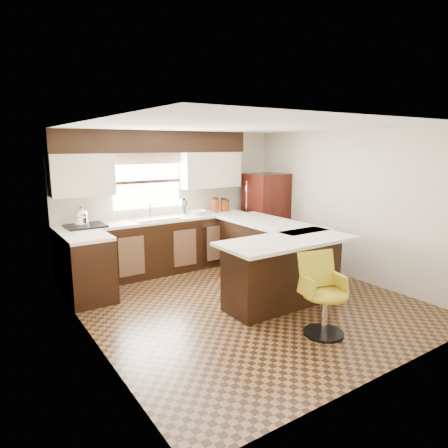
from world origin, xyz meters
TOP-DOWN VIEW (x-y plane):
  - floor at (0.00, 0.00)m, footprint 4.40×4.40m
  - ceiling at (0.00, 0.00)m, footprint 4.40×4.40m
  - wall_back at (0.00, 2.20)m, footprint 4.40×0.00m
  - wall_front at (0.00, -2.20)m, footprint 4.40×0.00m
  - wall_left at (-2.10, 0.00)m, footprint 0.00×4.40m
  - wall_right at (2.10, 0.00)m, footprint 0.00×4.40m
  - base_cab_back at (-0.45, 1.90)m, footprint 3.30×0.60m
  - base_cab_left at (-1.80, 1.25)m, footprint 0.60×0.70m
  - counter_back at (-0.45, 1.90)m, footprint 3.30×0.60m
  - counter_left at (-1.80, 1.25)m, footprint 0.60×0.70m
  - soffit at (-0.40, 2.03)m, footprint 3.40×0.35m
  - upper_cab_left at (-1.62, 2.03)m, footprint 0.94×0.35m
  - upper_cab_right at (0.68, 2.03)m, footprint 1.14×0.35m
  - window_pane at (-0.50, 2.18)m, footprint 1.20×0.02m
  - valance at (-0.50, 2.14)m, footprint 1.30×0.06m
  - sink at (-0.50, 1.88)m, footprint 0.75×0.45m
  - dishwasher at (0.55, 1.61)m, footprint 0.58×0.03m
  - cooktop at (-1.65, 1.88)m, footprint 0.58×0.50m
  - peninsula_long at (0.90, 0.62)m, footprint 0.60×1.95m
  - peninsula_return at (0.38, -0.35)m, footprint 1.65×0.60m
  - counter_pen_long at (0.95, 0.62)m, footprint 0.84×1.95m
  - counter_pen_return at (0.35, -0.44)m, footprint 1.89×0.84m
  - refrigerator at (1.73, 1.67)m, footprint 0.70×0.67m
  - bar_chair at (0.17, -1.30)m, footprint 0.60×0.60m
  - kettle at (-1.70, 1.88)m, footprint 0.21×0.21m
  - percolator at (0.05, 1.90)m, footprint 0.13×0.13m
  - mixing_bowl at (0.35, 1.90)m, footprint 0.31×0.31m
  - canister_large at (0.71, 1.92)m, footprint 0.14×0.14m
  - canister_med at (0.91, 1.92)m, footprint 0.12×0.12m
  - canister_small at (0.96, 1.92)m, footprint 0.13×0.13m

SIDE VIEW (x-z plane):
  - floor at x=0.00m, z-range 0.00..0.00m
  - dishwasher at x=0.55m, z-range 0.04..0.82m
  - base_cab_back at x=-0.45m, z-range 0.00..0.90m
  - base_cab_left at x=-1.80m, z-range 0.00..0.90m
  - peninsula_long at x=0.90m, z-range 0.00..0.90m
  - peninsula_return at x=0.38m, z-range 0.00..0.90m
  - bar_chair at x=0.17m, z-range 0.00..0.95m
  - refrigerator at x=1.73m, z-range 0.00..1.63m
  - counter_back at x=-0.45m, z-range 0.90..0.94m
  - counter_left at x=-1.80m, z-range 0.90..0.94m
  - counter_pen_long at x=0.95m, z-range 0.90..0.94m
  - counter_pen_return at x=0.35m, z-range 0.90..0.94m
  - cooktop at x=-1.65m, z-range 0.94..0.97m
  - sink at x=-0.50m, z-range 0.95..0.98m
  - mixing_bowl at x=0.35m, z-range 0.95..1.01m
  - canister_small at x=0.96m, z-range 0.95..1.14m
  - canister_med at x=0.91m, z-range 0.95..1.16m
  - canister_large at x=0.71m, z-range 0.95..1.18m
  - percolator at x=0.05m, z-range 0.95..1.22m
  - kettle at x=-1.70m, z-range 0.97..1.26m
  - wall_back at x=0.00m, z-range -1.00..3.40m
  - wall_front at x=0.00m, z-range -1.00..3.40m
  - wall_left at x=-2.10m, z-range -1.00..3.40m
  - wall_right at x=2.10m, z-range -1.00..3.40m
  - window_pane at x=-0.50m, z-range 1.10..2.00m
  - upper_cab_left at x=-1.62m, z-range 1.40..2.04m
  - upper_cab_right at x=0.68m, z-range 1.40..2.04m
  - valance at x=-0.50m, z-range 1.85..2.03m
  - soffit at x=-0.40m, z-range 2.04..2.40m
  - ceiling at x=0.00m, z-range 2.40..2.40m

